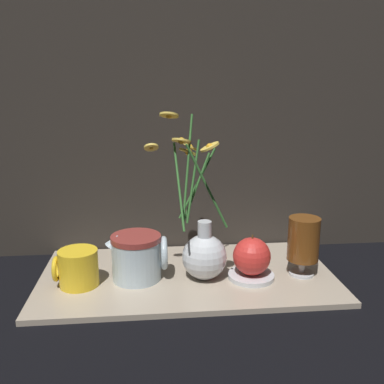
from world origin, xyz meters
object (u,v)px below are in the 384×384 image
(tea_glass, at_px, (303,241))
(orange_fruit, at_px, (252,256))
(vase_with_flowers, at_px, (203,249))
(yellow_mug, at_px, (77,268))
(ceramic_pitcher, at_px, (137,255))

(tea_glass, distance_m, orange_fruit, 0.12)
(orange_fruit, bearing_deg, vase_with_flowers, 173.24)
(yellow_mug, bearing_deg, ceramic_pitcher, 9.13)
(vase_with_flowers, distance_m, tea_glass, 0.23)
(tea_glass, bearing_deg, ceramic_pitcher, 177.49)
(ceramic_pitcher, distance_m, orange_fruit, 0.25)
(vase_with_flowers, relative_size, orange_fruit, 4.00)
(orange_fruit, bearing_deg, yellow_mug, 179.58)
(tea_glass, bearing_deg, vase_with_flowers, 178.58)
(vase_with_flowers, relative_size, ceramic_pitcher, 2.73)
(ceramic_pitcher, bearing_deg, orange_fruit, -5.29)
(ceramic_pitcher, xyz_separation_m, orange_fruit, (0.25, -0.02, -0.00))
(ceramic_pitcher, xyz_separation_m, tea_glass, (0.37, -0.02, 0.03))
(ceramic_pitcher, height_order, orange_fruit, ceramic_pitcher)
(vase_with_flowers, height_order, tea_glass, vase_with_flowers)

